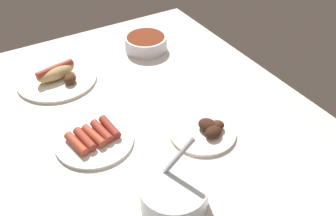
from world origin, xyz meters
TOP-DOWN VIEW (x-y plane):
  - ground_plane at (0.00, 0.00)cm, footprint 120.00×90.00cm
  - plate_sausages at (0.22, 17.85)cm, footprint 20.97×20.97cm
  - bowl_coleslaw at (-27.57, 10.10)cm, footprint 15.24×15.24cm
  - plate_grilled_meat at (-12.42, -9.24)cm, footprint 18.33×18.33cm
  - bowl_chili at (35.64, -16.64)cm, footprint 15.14×15.14cm
  - plate_hotdog_assembled at (32.61, 17.39)cm, footprint 25.50×25.50cm

SIDE VIEW (x-z plane):
  - ground_plane at x=0.00cm, z-range -3.00..0.00cm
  - plate_sausages at x=0.22cm, z-range -0.59..2.70cm
  - plate_grilled_meat at x=-12.42cm, z-range -0.84..3.10cm
  - plate_hotdog_assembled at x=32.61cm, z-range -1.14..4.47cm
  - bowl_chili at x=35.64cm, z-range 0.24..5.40cm
  - bowl_coleslaw at x=-27.57cm, z-range -4.58..11.66cm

